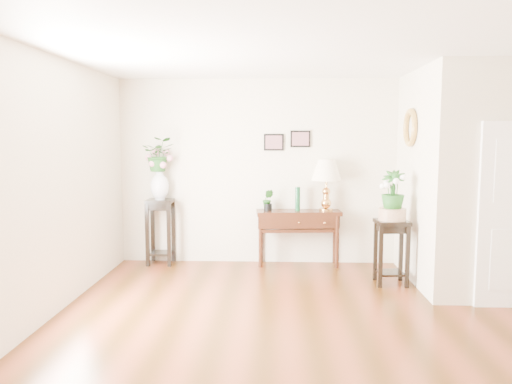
# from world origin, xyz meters

# --- Properties ---
(floor) EXTENTS (6.00, 5.50, 0.02)m
(floor) POSITION_xyz_m (0.00, 0.00, 0.00)
(floor) COLOR maroon
(floor) RESTS_ON ground
(ceiling) EXTENTS (6.00, 5.50, 0.02)m
(ceiling) POSITION_xyz_m (0.00, 0.00, 2.80)
(ceiling) COLOR white
(ceiling) RESTS_ON ground
(wall_back) EXTENTS (6.00, 0.02, 2.80)m
(wall_back) POSITION_xyz_m (0.00, 2.75, 1.40)
(wall_back) COLOR beige
(wall_back) RESTS_ON ground
(wall_front) EXTENTS (6.00, 0.02, 2.80)m
(wall_front) POSITION_xyz_m (0.00, -2.75, 1.40)
(wall_front) COLOR beige
(wall_front) RESTS_ON ground
(wall_left) EXTENTS (0.02, 5.50, 2.80)m
(wall_left) POSITION_xyz_m (-3.00, 0.00, 1.40)
(wall_left) COLOR beige
(wall_left) RESTS_ON ground
(partition) EXTENTS (1.80, 1.95, 2.80)m
(partition) POSITION_xyz_m (2.10, 1.77, 1.40)
(partition) COLOR beige
(partition) RESTS_ON floor
(art_print_left) EXTENTS (0.30, 0.02, 0.25)m
(art_print_left) POSITION_xyz_m (-0.65, 2.73, 1.85)
(art_print_left) COLOR black
(art_print_left) RESTS_ON wall_back
(art_print_right) EXTENTS (0.30, 0.02, 0.25)m
(art_print_right) POSITION_xyz_m (-0.25, 2.73, 1.90)
(art_print_right) COLOR black
(art_print_right) RESTS_ON wall_back
(wall_ornament) EXTENTS (0.07, 0.51, 0.51)m
(wall_ornament) POSITION_xyz_m (1.16, 1.90, 2.05)
(wall_ornament) COLOR gold
(wall_ornament) RESTS_ON partition
(console_table) EXTENTS (1.28, 0.52, 0.83)m
(console_table) POSITION_xyz_m (-0.28, 2.57, 0.42)
(console_table) COLOR black
(console_table) RESTS_ON floor
(table_lamp) EXTENTS (0.59, 0.59, 0.78)m
(table_lamp) POSITION_xyz_m (0.13, 2.57, 1.18)
(table_lamp) COLOR tan
(table_lamp) RESTS_ON console_table
(green_vase) EXTENTS (0.08, 0.08, 0.36)m
(green_vase) POSITION_xyz_m (-0.29, 2.57, 1.00)
(green_vase) COLOR #104423
(green_vase) RESTS_ON console_table
(potted_plant) EXTENTS (0.18, 0.16, 0.30)m
(potted_plant) POSITION_xyz_m (-0.73, 2.57, 0.98)
(potted_plant) COLOR #1C5319
(potted_plant) RESTS_ON console_table
(plant_stand_a) EXTENTS (0.40, 0.40, 0.99)m
(plant_stand_a) POSITION_xyz_m (-2.37, 2.57, 0.50)
(plant_stand_a) COLOR black
(plant_stand_a) RESTS_ON floor
(porcelain_vase) EXTENTS (0.29, 0.29, 0.47)m
(porcelain_vase) POSITION_xyz_m (-2.37, 2.57, 1.22)
(porcelain_vase) COLOR silver
(porcelain_vase) RESTS_ON plant_stand_a
(lily_arrangement) EXTENTS (0.50, 0.44, 0.52)m
(lily_arrangement) POSITION_xyz_m (-2.37, 2.57, 1.65)
(lily_arrangement) COLOR #1C5319
(lily_arrangement) RESTS_ON porcelain_vase
(plant_stand_b) EXTENTS (0.43, 0.43, 0.85)m
(plant_stand_b) POSITION_xyz_m (0.90, 1.64, 0.43)
(plant_stand_b) COLOR black
(plant_stand_b) RESTS_ON floor
(ceramic_bowl) EXTENTS (0.43, 0.43, 0.16)m
(ceramic_bowl) POSITION_xyz_m (0.90, 1.64, 0.93)
(ceramic_bowl) COLOR tan
(ceramic_bowl) RESTS_ON plant_stand_b
(narcissus) EXTENTS (0.37, 0.37, 0.53)m
(narcissus) POSITION_xyz_m (0.90, 1.64, 1.23)
(narcissus) COLOR #1C5319
(narcissus) RESTS_ON ceramic_bowl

